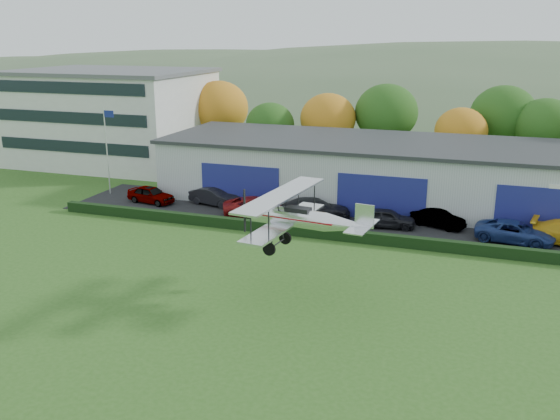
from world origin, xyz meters
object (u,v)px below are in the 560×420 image
(car_2, at_px, (257,207))
(office_block, at_px, (112,116))
(car_5, at_px, (438,218))
(hangar, at_px, (393,172))
(car_1, at_px, (214,197))
(biplane, at_px, (300,217))
(car_4, at_px, (387,218))
(flagpole, at_px, (107,143))
(car_0, at_px, (151,194))
(car_6, at_px, (515,232))
(car_3, at_px, (315,209))

(car_2, bearing_deg, office_block, 35.09)
(car_2, relative_size, car_5, 1.34)
(hangar, relative_size, car_1, 8.92)
(car_2, bearing_deg, biplane, -172.25)
(car_2, bearing_deg, car_4, -109.49)
(flagpole, xyz_separation_m, biplane, (23.03, -15.94, -0.08))
(car_0, xyz_separation_m, car_1, (5.56, 1.11, 0.01))
(biplane, bearing_deg, car_0, 148.37)
(car_6, bearing_deg, car_5, 80.31)
(hangar, relative_size, car_2, 7.40)
(car_3, height_order, car_5, car_3)
(flagpole, height_order, car_3, flagpole)
(car_1, bearing_deg, car_0, 114.52)
(car_5, bearing_deg, car_0, 113.13)
(biplane, bearing_deg, car_1, 135.71)
(car_0, bearing_deg, office_block, 52.17)
(car_0, relative_size, car_4, 1.02)
(flagpole, height_order, biplane, flagpole)
(car_3, relative_size, car_4, 1.32)
(hangar, distance_m, car_2, 12.79)
(hangar, relative_size, car_0, 9.36)
(car_3, relative_size, biplane, 0.64)
(hangar, bearing_deg, office_block, 167.99)
(car_0, bearing_deg, car_5, -77.70)
(car_3, bearing_deg, car_5, -101.41)
(car_0, relative_size, car_5, 1.06)
(car_0, xyz_separation_m, biplane, (17.92, -14.39, 3.92))
(biplane, bearing_deg, hangar, 92.29)
(car_1, distance_m, car_4, 15.14)
(car_5, bearing_deg, car_3, 116.29)
(hangar, bearing_deg, car_2, -139.31)
(office_block, bearing_deg, car_2, -33.13)
(car_6, distance_m, biplane, 18.39)
(hangar, xyz_separation_m, car_5, (4.50, -6.52, -1.93))
(office_block, height_order, flagpole, office_block)
(car_1, xyz_separation_m, car_6, (24.16, -1.94, -0.00))
(office_block, relative_size, car_5, 5.03)
(car_2, bearing_deg, car_6, -112.08)
(car_1, distance_m, car_5, 18.72)
(hangar, xyz_separation_m, car_4, (0.85, -7.83, -1.88))
(flagpole, distance_m, car_5, 29.67)
(hangar, distance_m, biplane, 22.09)
(flagpole, relative_size, biplane, 0.91)
(car_1, distance_m, car_3, 9.31)
(flagpole, distance_m, biplane, 28.01)
(car_0, distance_m, car_3, 14.81)
(car_6, bearing_deg, flagpole, 95.10)
(car_0, height_order, car_6, car_6)
(car_3, relative_size, car_6, 1.04)
(hangar, bearing_deg, car_3, -123.74)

